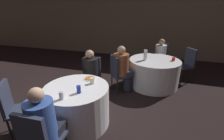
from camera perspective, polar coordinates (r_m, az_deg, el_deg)
ground_plane at (r=3.05m, az=-17.55°, el=-18.76°), size 16.00×16.00×0.00m
wall_back at (r=6.91m, az=4.61°, el=17.09°), size 16.00×0.06×2.80m
table_near at (r=2.80m, az=-12.88°, el=-12.96°), size 1.11×1.11×0.73m
table_far at (r=4.24m, az=15.46°, el=-0.89°), size 1.33×1.33×0.73m
chair_near_north at (r=3.52m, az=-7.63°, el=-1.49°), size 0.45×0.46×0.95m
chair_near_southwest at (r=2.85m, az=-33.45°, el=-11.04°), size 0.55×0.55×0.95m
chair_near_south at (r=2.06m, az=-26.19°, el=-22.52°), size 0.42×0.42×0.95m
chair_far_southwest at (r=3.64m, az=2.02°, el=-0.51°), size 0.56×0.56×0.95m
chair_far_northeast at (r=4.83m, az=26.74°, el=2.75°), size 0.55×0.55×0.95m
chair_far_north at (r=5.20m, az=17.99°, el=5.25°), size 0.46×0.46×0.95m
person_white_shirt at (r=5.04m, az=17.71°, el=4.89°), size 0.37×0.51×1.12m
person_black_shirt at (r=3.36m, az=-8.40°, el=-2.12°), size 0.38×0.51×1.15m
person_blue_shirt at (r=2.14m, az=-23.36°, el=-19.29°), size 0.32×0.50×1.17m
person_floral_shirt at (r=3.68m, az=4.28°, el=0.55°), size 0.50×0.49×1.18m
pizza_plate_near at (r=2.88m, az=-8.42°, el=-3.17°), size 0.25×0.25×0.02m
soda_can_blue at (r=2.41m, az=-12.55°, el=-7.21°), size 0.07×0.07×0.12m
soda_can_silver at (r=2.31m, az=-18.74°, el=-9.20°), size 0.07×0.07×0.12m
cup_near at (r=2.67m, az=-7.57°, el=-4.07°), size 0.08×0.08×0.11m
bottle_far at (r=3.99m, az=12.58°, el=5.59°), size 0.09×0.09×0.27m
cup_far at (r=4.19m, az=22.38°, el=3.88°), size 0.08×0.08×0.09m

